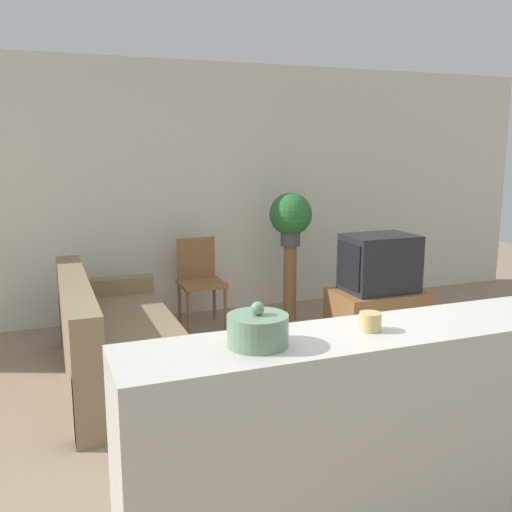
{
  "coord_description": "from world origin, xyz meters",
  "views": [
    {
      "loc": [
        -1.35,
        -2.58,
        1.83
      ],
      "look_at": [
        0.46,
        2.13,
        0.85
      ],
      "focal_mm": 40.0,
      "sensor_mm": 36.0,
      "label": 1
    }
  ],
  "objects_px": {
    "decorative_bowl": "(258,330)",
    "couch": "(116,343)",
    "television": "(379,263)",
    "wooden_chair": "(200,277)",
    "potted_plant": "(291,216)"
  },
  "relations": [
    {
      "from": "potted_plant",
      "to": "decorative_bowl",
      "type": "xyz_separation_m",
      "value": [
        -1.67,
        -3.37,
        0.01
      ]
    },
    {
      "from": "couch",
      "to": "potted_plant",
      "type": "distance_m",
      "value": 2.31
    },
    {
      "from": "television",
      "to": "potted_plant",
      "type": "bearing_deg",
      "value": 131.17
    },
    {
      "from": "television",
      "to": "decorative_bowl",
      "type": "distance_m",
      "value": 3.54
    },
    {
      "from": "television",
      "to": "decorative_bowl",
      "type": "bearing_deg",
      "value": -130.76
    },
    {
      "from": "couch",
      "to": "wooden_chair",
      "type": "relative_size",
      "value": 2.33
    },
    {
      "from": "wooden_chair",
      "to": "decorative_bowl",
      "type": "height_order",
      "value": "decorative_bowl"
    },
    {
      "from": "couch",
      "to": "potted_plant",
      "type": "relative_size",
      "value": 3.78
    },
    {
      "from": "potted_plant",
      "to": "television",
      "type": "bearing_deg",
      "value": -48.83
    },
    {
      "from": "television",
      "to": "potted_plant",
      "type": "height_order",
      "value": "potted_plant"
    },
    {
      "from": "wooden_chair",
      "to": "decorative_bowl",
      "type": "bearing_deg",
      "value": -101.67
    },
    {
      "from": "television",
      "to": "decorative_bowl",
      "type": "height_order",
      "value": "decorative_bowl"
    },
    {
      "from": "wooden_chair",
      "to": "potted_plant",
      "type": "xyz_separation_m",
      "value": [
        0.94,
        -0.17,
        0.61
      ]
    },
    {
      "from": "decorative_bowl",
      "to": "couch",
      "type": "bearing_deg",
      "value": 96.16
    },
    {
      "from": "television",
      "to": "potted_plant",
      "type": "relative_size",
      "value": 1.24
    }
  ]
}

